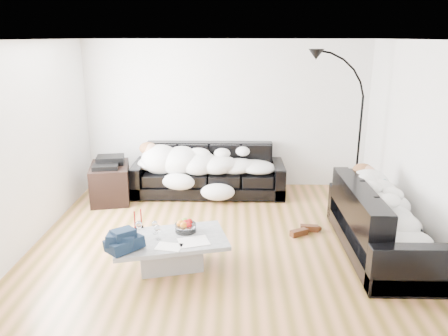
{
  "coord_description": "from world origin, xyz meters",
  "views": [
    {
      "loc": [
        0.13,
        -5.45,
        2.63
      ],
      "look_at": [
        0.0,
        0.3,
        0.9
      ],
      "focal_mm": 35.0,
      "sensor_mm": 36.0,
      "label": 1
    }
  ],
  "objects_px": {
    "fruit_bowl": "(186,225)",
    "wine_glass_b": "(139,229)",
    "sleeper_back": "(208,159)",
    "shoes": "(304,230)",
    "candle_left": "(135,221)",
    "stereo": "(109,161)",
    "candle_right": "(141,219)",
    "wine_glass_c": "(158,232)",
    "av_cabinet": "(110,183)",
    "coffee_table": "(171,253)",
    "sofa_right": "(383,220)",
    "sleeper_right": "(385,205)",
    "wine_glass_a": "(155,227)",
    "sofa_back": "(209,170)",
    "floor_lamp": "(359,141)"
  },
  "relations": [
    {
      "from": "wine_glass_a",
      "to": "shoes",
      "type": "bearing_deg",
      "value": 23.81
    },
    {
      "from": "candle_left",
      "to": "av_cabinet",
      "type": "height_order",
      "value": "candle_left"
    },
    {
      "from": "wine_glass_c",
      "to": "candle_left",
      "type": "height_order",
      "value": "candle_left"
    },
    {
      "from": "fruit_bowl",
      "to": "av_cabinet",
      "type": "xyz_separation_m",
      "value": [
        -1.48,
        2.03,
        -0.15
      ]
    },
    {
      "from": "wine_glass_a",
      "to": "candle_right",
      "type": "relative_size",
      "value": 0.68
    },
    {
      "from": "sofa_right",
      "to": "coffee_table",
      "type": "relative_size",
      "value": 1.64
    },
    {
      "from": "candle_right",
      "to": "av_cabinet",
      "type": "bearing_deg",
      "value": 115.59
    },
    {
      "from": "wine_glass_a",
      "to": "candle_right",
      "type": "distance_m",
      "value": 0.26
    },
    {
      "from": "sleeper_back",
      "to": "wine_glass_a",
      "type": "xyz_separation_m",
      "value": [
        -0.5,
        -2.39,
        -0.18
      ]
    },
    {
      "from": "wine_glass_b",
      "to": "stereo",
      "type": "distance_m",
      "value": 2.36
    },
    {
      "from": "fruit_bowl",
      "to": "wine_glass_c",
      "type": "xyz_separation_m",
      "value": [
        -0.3,
        -0.22,
        0.01
      ]
    },
    {
      "from": "fruit_bowl",
      "to": "wine_glass_a",
      "type": "height_order",
      "value": "wine_glass_a"
    },
    {
      "from": "stereo",
      "to": "wine_glass_c",
      "type": "bearing_deg",
      "value": -72.87
    },
    {
      "from": "sleeper_back",
      "to": "av_cabinet",
      "type": "bearing_deg",
      "value": -169.83
    },
    {
      "from": "coffee_table",
      "to": "candle_left",
      "type": "bearing_deg",
      "value": 153.91
    },
    {
      "from": "sofa_back",
      "to": "floor_lamp",
      "type": "distance_m",
      "value": 2.53
    },
    {
      "from": "sofa_right",
      "to": "sleeper_right",
      "type": "relative_size",
      "value": 1.17
    },
    {
      "from": "wine_glass_b",
      "to": "av_cabinet",
      "type": "bearing_deg",
      "value": 113.6
    },
    {
      "from": "wine_glass_b",
      "to": "candle_right",
      "type": "distance_m",
      "value": 0.23
    },
    {
      "from": "wine_glass_a",
      "to": "shoes",
      "type": "distance_m",
      "value": 2.14
    },
    {
      "from": "sofa_right",
      "to": "candle_right",
      "type": "xyz_separation_m",
      "value": [
        -3.0,
        -0.16,
        0.07
      ]
    },
    {
      "from": "shoes",
      "to": "sofa_back",
      "type": "bearing_deg",
      "value": 114.1
    },
    {
      "from": "sofa_back",
      "to": "candle_right",
      "type": "relative_size",
      "value": 10.85
    },
    {
      "from": "sleeper_back",
      "to": "wine_glass_b",
      "type": "xyz_separation_m",
      "value": [
        -0.68,
        -2.45,
        -0.17
      ]
    },
    {
      "from": "candle_right",
      "to": "sleeper_back",
      "type": "bearing_deg",
      "value": 72.48
    },
    {
      "from": "wine_glass_a",
      "to": "candle_right",
      "type": "xyz_separation_m",
      "value": [
        -0.2,
        0.17,
        0.04
      ]
    },
    {
      "from": "sofa_right",
      "to": "shoes",
      "type": "distance_m",
      "value": 1.1
    },
    {
      "from": "sofa_right",
      "to": "sofa_back",
      "type": "bearing_deg",
      "value": 47.57
    },
    {
      "from": "sleeper_back",
      "to": "wine_glass_b",
      "type": "bearing_deg",
      "value": -105.53
    },
    {
      "from": "candle_left",
      "to": "stereo",
      "type": "bearing_deg",
      "value": 113.33
    },
    {
      "from": "shoes",
      "to": "wine_glass_a",
      "type": "bearing_deg",
      "value": -173.77
    },
    {
      "from": "sofa_right",
      "to": "wine_glass_c",
      "type": "bearing_deg",
      "value": 100.0
    },
    {
      "from": "wine_glass_a",
      "to": "stereo",
      "type": "xyz_separation_m",
      "value": [
        -1.12,
        2.1,
        0.21
      ]
    },
    {
      "from": "fruit_bowl",
      "to": "wine_glass_b",
      "type": "distance_m",
      "value": 0.55
    },
    {
      "from": "sleeper_right",
      "to": "wine_glass_c",
      "type": "bearing_deg",
      "value": 100.0
    },
    {
      "from": "sleeper_right",
      "to": "candle_right",
      "type": "relative_size",
      "value": 7.68
    },
    {
      "from": "sleeper_back",
      "to": "stereo",
      "type": "bearing_deg",
      "value": -169.83
    },
    {
      "from": "av_cabinet",
      "to": "coffee_table",
      "type": "bearing_deg",
      "value": -71.04
    },
    {
      "from": "sleeper_right",
      "to": "stereo",
      "type": "height_order",
      "value": "sleeper_right"
    },
    {
      "from": "sleeper_back",
      "to": "shoes",
      "type": "xyz_separation_m",
      "value": [
        1.42,
        -1.54,
        -0.59
      ]
    },
    {
      "from": "sleeper_back",
      "to": "candle_right",
      "type": "height_order",
      "value": "sleeper_back"
    },
    {
      "from": "shoes",
      "to": "floor_lamp",
      "type": "distance_m",
      "value": 1.77
    },
    {
      "from": "sleeper_back",
      "to": "fruit_bowl",
      "type": "xyz_separation_m",
      "value": [
        -0.14,
        -2.32,
        -0.18
      ]
    },
    {
      "from": "sleeper_back",
      "to": "candle_right",
      "type": "relative_size",
      "value": 9.18
    },
    {
      "from": "sleeper_right",
      "to": "shoes",
      "type": "xyz_separation_m",
      "value": [
        -0.89,
        0.52,
        -0.6
      ]
    },
    {
      "from": "sleeper_right",
      "to": "sleeper_back",
      "type": "bearing_deg",
      "value": 48.25
    },
    {
      "from": "coffee_table",
      "to": "shoes",
      "type": "bearing_deg",
      "value": 29.21
    },
    {
      "from": "sofa_back",
      "to": "floor_lamp",
      "type": "bearing_deg",
      "value": -12.45
    },
    {
      "from": "fruit_bowl",
      "to": "candle_right",
      "type": "height_order",
      "value": "candle_right"
    },
    {
      "from": "sofa_right",
      "to": "fruit_bowl",
      "type": "distance_m",
      "value": 2.46
    }
  ]
}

